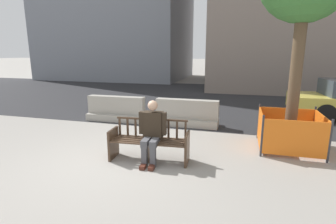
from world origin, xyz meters
The scene contains 7 objects.
ground_plane centered at (0.00, 0.00, 0.00)m, with size 200.00×200.00×0.00m, color gray.
street_asphalt centered at (0.00, 8.70, 0.00)m, with size 120.00×12.00×0.01m, color #28282B.
street_bench centered at (0.69, 0.25, 0.40)m, with size 1.72×0.65×0.88m.
seated_person centered at (0.77, 0.20, 0.69)m, with size 0.59×0.74×1.31m.
jersey_barrier_centre centered at (0.90, 3.22, 0.34)m, with size 2.00×0.68×0.84m.
jersey_barrier_left centered at (-1.56, 3.19, 0.34)m, with size 2.01×0.72×0.84m.
construction_fence centered at (3.71, 1.79, 0.48)m, with size 1.39×1.39×0.96m.
Camera 1 is at (2.52, -4.79, 2.28)m, focal length 28.00 mm.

